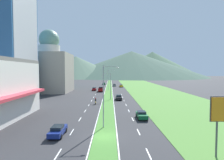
% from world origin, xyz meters
% --- Properties ---
extents(ground_plane, '(600.00, 600.00, 0.00)m').
position_xyz_m(ground_plane, '(0.00, 0.00, 0.00)').
color(ground_plane, '#2D2D30').
extents(grass_median, '(3.20, 240.00, 0.06)m').
position_xyz_m(grass_median, '(0.00, 60.00, 0.03)').
color(grass_median, '#477F33').
rests_on(grass_median, ground_plane).
extents(grass_verge_right, '(24.00, 240.00, 0.06)m').
position_xyz_m(grass_verge_right, '(20.60, 60.00, 0.03)').
color(grass_verge_right, '#518438').
rests_on(grass_verge_right, ground_plane).
extents(lane_dash_left_2, '(0.16, 2.80, 0.01)m').
position_xyz_m(lane_dash_left_2, '(-5.10, -5.29, 0.01)').
color(lane_dash_left_2, silver).
rests_on(lane_dash_left_2, ground_plane).
extents(lane_dash_left_3, '(0.16, 2.80, 0.01)m').
position_xyz_m(lane_dash_left_3, '(-5.10, 2.07, 0.01)').
color(lane_dash_left_3, silver).
rests_on(lane_dash_left_3, ground_plane).
extents(lane_dash_left_4, '(0.16, 2.80, 0.01)m').
position_xyz_m(lane_dash_left_4, '(-5.10, 9.43, 0.01)').
color(lane_dash_left_4, silver).
rests_on(lane_dash_left_4, ground_plane).
extents(lane_dash_left_5, '(0.16, 2.80, 0.01)m').
position_xyz_m(lane_dash_left_5, '(-5.10, 16.78, 0.01)').
color(lane_dash_left_5, silver).
rests_on(lane_dash_left_5, ground_plane).
extents(lane_dash_left_6, '(0.16, 2.80, 0.01)m').
position_xyz_m(lane_dash_left_6, '(-5.10, 24.14, 0.01)').
color(lane_dash_left_6, silver).
rests_on(lane_dash_left_6, ground_plane).
extents(lane_dash_left_7, '(0.16, 2.80, 0.01)m').
position_xyz_m(lane_dash_left_7, '(-5.10, 31.50, 0.01)').
color(lane_dash_left_7, silver).
rests_on(lane_dash_left_7, ground_plane).
extents(lane_dash_left_8, '(0.16, 2.80, 0.01)m').
position_xyz_m(lane_dash_left_8, '(-5.10, 38.85, 0.01)').
color(lane_dash_left_8, silver).
rests_on(lane_dash_left_8, ground_plane).
extents(lane_dash_left_9, '(0.16, 2.80, 0.01)m').
position_xyz_m(lane_dash_left_9, '(-5.10, 46.21, 0.01)').
color(lane_dash_left_9, silver).
rests_on(lane_dash_left_9, ground_plane).
extents(lane_dash_right_2, '(0.16, 2.80, 0.01)m').
position_xyz_m(lane_dash_right_2, '(5.10, -5.29, 0.01)').
color(lane_dash_right_2, silver).
rests_on(lane_dash_right_2, ground_plane).
extents(lane_dash_right_3, '(0.16, 2.80, 0.01)m').
position_xyz_m(lane_dash_right_3, '(5.10, 2.07, 0.01)').
color(lane_dash_right_3, silver).
rests_on(lane_dash_right_3, ground_plane).
extents(lane_dash_right_4, '(0.16, 2.80, 0.01)m').
position_xyz_m(lane_dash_right_4, '(5.10, 9.43, 0.01)').
color(lane_dash_right_4, silver).
rests_on(lane_dash_right_4, ground_plane).
extents(lane_dash_right_5, '(0.16, 2.80, 0.01)m').
position_xyz_m(lane_dash_right_5, '(5.10, 16.78, 0.01)').
color(lane_dash_right_5, silver).
rests_on(lane_dash_right_5, ground_plane).
extents(lane_dash_right_6, '(0.16, 2.80, 0.01)m').
position_xyz_m(lane_dash_right_6, '(5.10, 24.14, 0.01)').
color(lane_dash_right_6, silver).
rests_on(lane_dash_right_6, ground_plane).
extents(lane_dash_right_7, '(0.16, 2.80, 0.01)m').
position_xyz_m(lane_dash_right_7, '(5.10, 31.50, 0.01)').
color(lane_dash_right_7, silver).
rests_on(lane_dash_right_7, ground_plane).
extents(lane_dash_right_8, '(0.16, 2.80, 0.01)m').
position_xyz_m(lane_dash_right_8, '(5.10, 38.85, 0.01)').
color(lane_dash_right_8, silver).
rests_on(lane_dash_right_8, ground_plane).
extents(lane_dash_right_9, '(0.16, 2.80, 0.01)m').
position_xyz_m(lane_dash_right_9, '(5.10, 46.21, 0.01)').
color(lane_dash_right_9, silver).
rests_on(lane_dash_right_9, ground_plane).
extents(edge_line_median_left, '(0.16, 240.00, 0.01)m').
position_xyz_m(edge_line_median_left, '(-1.75, 60.00, 0.01)').
color(edge_line_median_left, silver).
rests_on(edge_line_median_left, ground_plane).
extents(edge_line_median_right, '(0.16, 240.00, 0.01)m').
position_xyz_m(edge_line_median_right, '(1.75, 60.00, 0.01)').
color(edge_line_median_right, silver).
rests_on(edge_line_median_right, ground_plane).
extents(domed_building, '(17.90, 17.90, 27.39)m').
position_xyz_m(domed_building, '(-26.08, 55.50, 10.44)').
color(domed_building, '#9E9384').
rests_on(domed_building, ground_plane).
extents(midrise_colored, '(16.68, 16.68, 18.98)m').
position_xyz_m(midrise_colored, '(-31.58, 77.58, 9.49)').
color(midrise_colored, teal).
rests_on(midrise_colored, ground_plane).
extents(hill_far_left, '(131.20, 131.20, 29.41)m').
position_xyz_m(hill_far_left, '(-47.21, 228.18, 14.70)').
color(hill_far_left, '#516B56').
rests_on(hill_far_left, ground_plane).
extents(hill_far_center, '(220.72, 220.72, 39.75)m').
position_xyz_m(hill_far_center, '(33.59, 258.46, 19.88)').
color(hill_far_center, '#3D5647').
rests_on(hill_far_center, ground_plane).
extents(hill_far_right, '(160.90, 160.90, 42.64)m').
position_xyz_m(hill_far_right, '(74.28, 294.58, 21.32)').
color(hill_far_right, '#47664C').
rests_on(hill_far_right, ground_plane).
extents(street_lamp_near, '(2.66, 0.29, 10.23)m').
position_xyz_m(street_lamp_near, '(-0.11, 4.23, 5.80)').
color(street_lamp_near, '#99999E').
rests_on(street_lamp_near, ground_plane).
extents(street_lamp_mid, '(2.66, 0.34, 8.65)m').
position_xyz_m(street_lamp_mid, '(0.54, 33.43, 4.99)').
color(street_lamp_mid, '#99999E').
rests_on(street_lamp_mid, ground_plane).
extents(street_lamp_far, '(3.50, 0.37, 9.89)m').
position_xyz_m(street_lamp_far, '(0.04, 62.63, 5.71)').
color(street_lamp_far, '#99999E').
rests_on(street_lamp_far, ground_plane).
extents(car_0, '(1.99, 4.44, 1.39)m').
position_xyz_m(car_0, '(7.00, 79.34, 0.72)').
color(car_0, yellow).
rests_on(car_0, ground_plane).
extents(car_1, '(1.86, 4.28, 1.54)m').
position_xyz_m(car_1, '(-6.90, 60.75, 0.78)').
color(car_1, maroon).
rests_on(car_1, ground_plane).
extents(car_3, '(1.93, 4.29, 1.42)m').
position_xyz_m(car_3, '(3.16, 85.05, 0.74)').
color(car_3, slate).
rests_on(car_3, ground_plane).
extents(car_5, '(1.90, 4.39, 1.55)m').
position_xyz_m(car_5, '(-3.62, 96.08, 0.78)').
color(car_5, '#0C5128').
rests_on(car_5, ground_plane).
extents(car_6, '(1.92, 4.18, 1.44)m').
position_xyz_m(car_6, '(6.91, 9.76, 0.75)').
color(car_6, '#0C5128').
rests_on(car_6, ground_plane).
extents(car_7, '(1.87, 4.62, 1.47)m').
position_xyz_m(car_7, '(-6.80, 0.60, 0.76)').
color(car_7, navy).
rests_on(car_7, ground_plane).
extents(car_8, '(1.97, 4.71, 1.57)m').
position_xyz_m(car_8, '(3.49, 33.21, 0.79)').
color(car_8, black).
rests_on(car_8, ground_plane).
extents(pickup_truck_0, '(2.18, 5.40, 2.00)m').
position_xyz_m(pickup_truck_0, '(-3.58, 56.76, 0.98)').
color(pickup_truck_0, maroon).
rests_on(pickup_truck_0, ground_plane).
extents(motorcycle_rider, '(0.36, 2.00, 1.80)m').
position_xyz_m(motorcycle_rider, '(-3.38, 25.36, 0.75)').
color(motorcycle_rider, black).
rests_on(motorcycle_rider, ground_plane).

